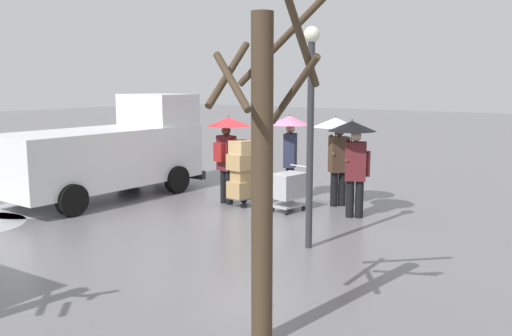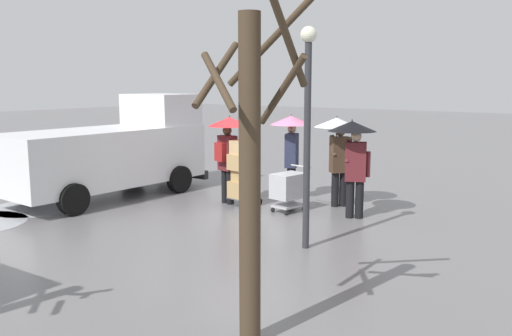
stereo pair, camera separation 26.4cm
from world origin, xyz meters
The scene contains 11 objects.
ground_plane centered at (0.00, 0.00, 0.00)m, with size 90.00×90.00×0.00m, color slate.
slush_patch_under_van centered at (4.19, 2.84, 0.00)m, with size 2.06×2.06×0.01m, color #ADAFB5.
cargo_van_parked_right centered at (3.74, 0.84, 1.18)m, with size 2.31×5.39×2.60m.
shopping_cart_vendor centered at (-0.81, -0.41, 0.57)m, with size 0.66×0.89×1.02m.
hand_dolly_boxes centered at (0.35, -0.19, 0.86)m, with size 0.62×0.78×1.58m.
pedestrian_pink_side centered at (0.79, -0.20, 1.57)m, with size 1.04×1.04×2.15m.
pedestrian_black_side centered at (-1.45, -1.52, 1.58)m, with size 1.04×1.04×2.15m.
pedestrian_white_side centered at (-2.24, -0.75, 1.57)m, with size 1.04×1.04×2.15m.
pedestrian_far_side centered at (-0.16, -1.50, 1.58)m, with size 1.04×1.04×2.15m.
bare_tree_near centered at (-3.95, 5.13, 2.03)m, with size 1.20×1.17×3.98m.
street_lamp centered at (-2.58, 1.73, 2.37)m, with size 0.28×0.28×3.86m.
Camera 1 is at (-7.29, 9.96, 2.94)m, focal length 38.31 mm.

